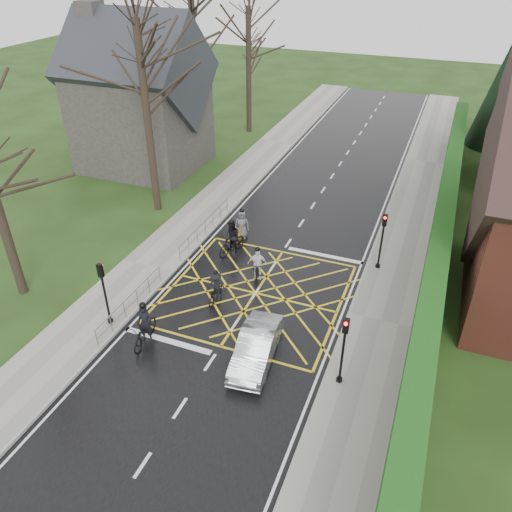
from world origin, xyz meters
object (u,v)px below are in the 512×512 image
Objects in this scene: car at (256,347)px; cyclist_rear at (145,329)px; cyclist_lead at (242,228)px; cyclist_mid at (216,289)px; cyclist_front at (257,267)px; cyclist_back at (232,241)px.

cyclist_rear is at bearing -177.89° from car.
cyclist_rear reaches higher than cyclist_lead.
cyclist_mid is 0.44× the size of car.
cyclist_lead is (0.39, 9.45, -0.02)m from cyclist_rear.
cyclist_lead is at bearing 104.30° from cyclist_front.
cyclist_lead is at bearing 109.95° from car.
cyclist_back is 1.13× the size of cyclist_front.
car is at bearing -77.76° from cyclist_lead.
cyclist_mid is at bearing -135.25° from cyclist_front.
cyclist_back reaches higher than cyclist_mid.
cyclist_lead reaches higher than cyclist_mid.
cyclist_back is 2.74m from cyclist_front.
car is at bearing -88.22° from cyclist_front.
cyclist_mid is 2.60m from cyclist_front.
cyclist_front is 0.47× the size of car.
cyclist_back reaches higher than cyclist_rear.
cyclist_rear reaches higher than cyclist_front.
cyclist_front is 0.94× the size of cyclist_lead.
cyclist_front is at bearing 58.62° from cyclist_rear.
cyclist_front is 5.72m from car.
cyclist_front is at bearing -21.93° from cyclist_back.
cyclist_lead reaches higher than cyclist_front.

